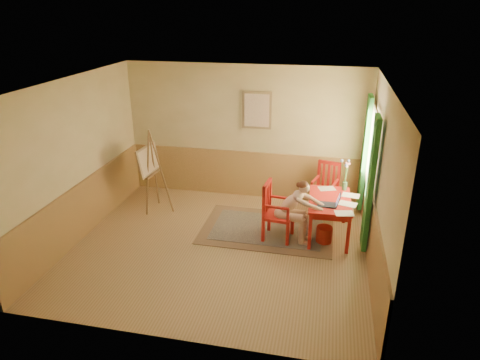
% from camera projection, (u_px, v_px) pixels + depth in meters
% --- Properties ---
extents(room, '(5.04, 4.54, 2.84)m').
position_uv_depth(room, '(218.00, 171.00, 6.90)').
color(room, tan).
rests_on(room, ground).
extents(wainscot, '(5.00, 4.50, 1.00)m').
position_uv_depth(wainscot, '(230.00, 201.00, 7.96)').
color(wainscot, tan).
rests_on(wainscot, room).
extents(window, '(0.12, 2.01, 2.20)m').
position_uv_depth(window, '(369.00, 162.00, 7.45)').
color(window, white).
rests_on(window, room).
extents(wall_portrait, '(0.60, 0.05, 0.76)m').
position_uv_depth(wall_portrait, '(257.00, 110.00, 8.65)').
color(wall_portrait, '#957851').
rests_on(wall_portrait, room).
extents(rug, '(2.41, 1.61, 0.02)m').
position_uv_depth(rug, '(267.00, 229.00, 8.00)').
color(rug, '#8C7251').
rests_on(rug, room).
extents(table, '(0.76, 1.22, 0.72)m').
position_uv_depth(table, '(330.00, 204.00, 7.56)').
color(table, red).
rests_on(table, room).
extents(chair_left, '(0.53, 0.52, 1.06)m').
position_uv_depth(chair_left, '(276.00, 211.00, 7.52)').
color(chair_left, red).
rests_on(chair_left, room).
extents(chair_back, '(0.56, 0.58, 1.03)m').
position_uv_depth(chair_back, '(325.00, 188.00, 8.49)').
color(chair_back, red).
rests_on(chair_back, room).
extents(figure, '(0.87, 0.41, 1.16)m').
position_uv_depth(figure, '(294.00, 208.00, 7.39)').
color(figure, '#DAAF97').
rests_on(figure, room).
extents(laptop, '(0.38, 0.23, 0.23)m').
position_uv_depth(laptop, '(331.00, 203.00, 7.28)').
color(laptop, '#1E2338').
rests_on(laptop, table).
extents(papers, '(0.77, 1.26, 0.00)m').
position_uv_depth(papers, '(342.00, 200.00, 7.50)').
color(papers, white).
rests_on(papers, table).
extents(vase, '(0.21, 0.30, 0.57)m').
position_uv_depth(vase, '(345.00, 176.00, 7.82)').
color(vase, '#3F724C').
rests_on(vase, table).
extents(wastebasket, '(0.35, 0.35, 0.30)m').
position_uv_depth(wastebasket, '(324.00, 235.00, 7.53)').
color(wastebasket, '#A9281E').
rests_on(wastebasket, room).
extents(easel, '(0.58, 0.75, 1.67)m').
position_uv_depth(easel, '(150.00, 163.00, 8.43)').
color(easel, olive).
rests_on(easel, room).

